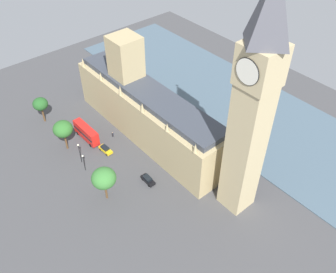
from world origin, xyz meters
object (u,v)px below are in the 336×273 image
at_px(parliament_building, 146,109).
at_px(plane_tree_far_end, 104,178).
at_px(plane_tree_under_trees, 40,104).
at_px(street_lamp_by_river_gate, 83,160).
at_px(clock_tower, 253,104).
at_px(car_yellow_cab_kerbside, 105,149).
at_px(pedestrian_opposite_hall, 113,135).
at_px(double_decker_bus_leading, 86,132).
at_px(plane_tree_midblock, 63,129).
at_px(car_black_near_tower, 148,180).
at_px(street_lamp_trailing, 79,150).

bearing_deg(parliament_building, plane_tree_far_end, 30.31).
relative_size(plane_tree_under_trees, street_lamp_by_river_gate, 1.52).
relative_size(clock_tower, street_lamp_by_river_gate, 10.27).
xyz_separation_m(clock_tower, car_yellow_cab_kerbside, (15.24, -36.99, -29.79)).
distance_m(pedestrian_opposite_hall, plane_tree_far_end, 24.97).
bearing_deg(plane_tree_far_end, car_yellow_cab_kerbside, -121.79).
xyz_separation_m(plane_tree_far_end, street_lamp_by_river_gate, (-0.79, -12.14, -3.35)).
xyz_separation_m(double_decker_bus_leading, plane_tree_midblock, (6.70, -0.17, 4.83)).
bearing_deg(double_decker_bus_leading, pedestrian_opposite_hall, 147.03).
bearing_deg(plane_tree_midblock, pedestrian_opposite_hall, 162.39).
xyz_separation_m(clock_tower, double_decker_bus_leading, (16.44, -45.29, -28.05)).
bearing_deg(street_lamp_by_river_gate, parliament_building, -175.28).
bearing_deg(car_black_near_tower, plane_tree_under_trees, -75.76).
relative_size(double_decker_bus_leading, pedestrian_opposite_hall, 6.37).
height_order(car_yellow_cab_kerbside, street_lamp_trailing, street_lamp_trailing).
xyz_separation_m(pedestrian_opposite_hall, plane_tree_midblock, (13.27, -4.21, 6.72)).
height_order(plane_tree_far_end, street_lamp_trailing, plane_tree_far_end).
xyz_separation_m(double_decker_bus_leading, street_lamp_by_river_gate, (7.23, 11.02, 1.44)).
bearing_deg(car_black_near_tower, street_lamp_by_river_gate, -52.37).
bearing_deg(pedestrian_opposite_hall, plane_tree_under_trees, -174.45).
relative_size(parliament_building, double_decker_bus_leading, 5.39).
xyz_separation_m(clock_tower, pedestrian_opposite_hall, (9.87, -41.25, -29.94)).
xyz_separation_m(plane_tree_under_trees, street_lamp_trailing, (0.51, 24.16, -1.90)).
bearing_deg(plane_tree_midblock, car_black_near_tower, 111.34).
height_order(car_black_near_tower, plane_tree_under_trees, plane_tree_under_trees).
xyz_separation_m(car_yellow_cab_kerbside, plane_tree_far_end, (9.21, 14.86, 6.54)).
xyz_separation_m(plane_tree_midblock, street_lamp_by_river_gate, (0.53, 11.19, -3.38)).
relative_size(clock_tower, car_yellow_cab_kerbside, 12.42).
bearing_deg(street_lamp_by_river_gate, plane_tree_far_end, 86.28).
xyz_separation_m(car_black_near_tower, pedestrian_opposite_hall, (-3.15, -21.69, -0.14)).
xyz_separation_m(parliament_building, clock_tower, (-0.40, 36.19, 21.85)).
height_order(double_decker_bus_leading, pedestrian_opposite_hall, double_decker_bus_leading).
relative_size(plane_tree_far_end, street_lamp_trailing, 1.45).
xyz_separation_m(clock_tower, street_lamp_by_river_gate, (23.67, -34.27, -26.60)).
relative_size(car_yellow_cab_kerbside, car_black_near_tower, 1.05).
distance_m(street_lamp_trailing, street_lamp_by_river_gate, 3.53).
bearing_deg(pedestrian_opposite_hall, car_yellow_cab_kerbside, -77.36).
bearing_deg(street_lamp_trailing, pedestrian_opposite_hall, -164.48).
bearing_deg(clock_tower, plane_tree_far_end, -42.14).
distance_m(double_decker_bus_leading, street_lamp_trailing, 10.24).
relative_size(parliament_building, car_yellow_cab_kerbside, 11.93).
bearing_deg(pedestrian_opposite_hall, plane_tree_far_end, -63.13).
xyz_separation_m(car_yellow_cab_kerbside, street_lamp_by_river_gate, (8.42, 2.72, 3.19)).
xyz_separation_m(double_decker_bus_leading, car_black_near_tower, (-3.42, 25.73, -1.75)).
bearing_deg(parliament_building, pedestrian_opposite_hall, -28.12).
distance_m(clock_tower, plane_tree_midblock, 56.05).
distance_m(parliament_building, plane_tree_midblock, 24.60).
distance_m(double_decker_bus_leading, pedestrian_opposite_hall, 7.94).
xyz_separation_m(parliament_building, plane_tree_under_trees, (21.99, -25.61, -2.13)).
xyz_separation_m(car_yellow_cab_kerbside, pedestrian_opposite_hall, (-5.37, -4.26, -0.14)).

